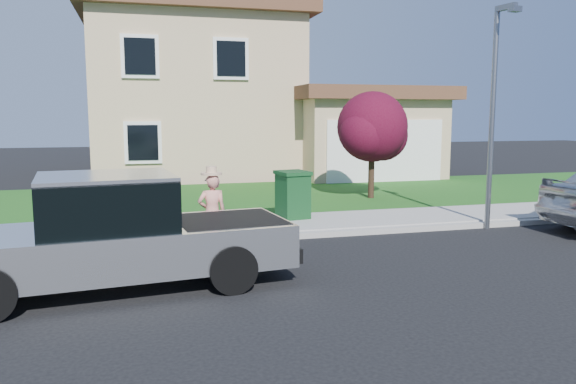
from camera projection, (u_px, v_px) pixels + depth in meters
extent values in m
plane|color=black|center=(301.00, 280.00, 8.84)|extent=(80.00, 80.00, 0.00)
cube|color=gray|center=(308.00, 235.00, 11.86)|extent=(40.00, 0.20, 0.12)
cube|color=gray|center=(294.00, 224.00, 12.91)|extent=(40.00, 2.00, 0.15)
cube|color=#123F12|center=(254.00, 198.00, 17.22)|extent=(40.00, 7.00, 0.10)
cube|color=tan|center=(192.00, 101.00, 24.66)|extent=(8.00, 9.00, 6.40)
cube|color=tan|center=(355.00, 138.00, 23.69)|extent=(5.50, 6.00, 3.20)
cube|color=white|center=(385.00, 151.00, 20.85)|extent=(4.60, 0.12, 2.30)
cube|color=#4C2D1E|center=(190.00, 21.00, 24.19)|extent=(8.80, 9.80, 0.50)
cube|color=#4C2D1E|center=(355.00, 95.00, 23.45)|extent=(6.20, 6.80, 0.50)
cube|color=white|center=(140.00, 56.00, 19.55)|extent=(1.30, 0.10, 1.50)
cube|color=white|center=(231.00, 59.00, 20.37)|extent=(1.30, 0.10, 1.50)
cube|color=black|center=(143.00, 143.00, 19.96)|extent=(1.30, 0.10, 1.50)
cylinder|color=black|center=(1.00, 262.00, 8.51)|extent=(0.74, 0.34, 0.71)
cylinder|color=black|center=(232.00, 269.00, 8.14)|extent=(0.74, 0.34, 0.71)
cylinder|color=black|center=(206.00, 245.00, 9.66)|extent=(0.74, 0.34, 0.71)
cube|color=silver|center=(118.00, 248.00, 8.32)|extent=(5.25, 2.33, 0.64)
cube|color=black|center=(107.00, 204.00, 8.18)|extent=(2.04, 1.86, 0.76)
cube|color=silver|center=(105.00, 177.00, 8.12)|extent=(2.04, 1.86, 0.07)
cube|color=black|center=(229.00, 220.00, 8.89)|extent=(1.76, 1.68, 0.05)
cube|color=black|center=(280.00, 245.00, 9.27)|extent=(0.29, 1.70, 0.22)
cube|color=black|center=(55.00, 203.00, 8.82)|extent=(0.13, 0.21, 0.16)
imported|color=tan|center=(212.00, 213.00, 10.56)|extent=(0.55, 0.38, 1.48)
cylinder|color=#D6AE89|center=(211.00, 173.00, 10.45)|extent=(0.40, 0.40, 0.04)
cylinder|color=#D6AE89|center=(211.00, 170.00, 10.44)|extent=(0.20, 0.20, 0.14)
cylinder|color=black|center=(371.00, 174.00, 16.79)|extent=(0.18, 0.18, 1.45)
sphere|color=#490F21|center=(372.00, 127.00, 16.60)|extent=(2.08, 2.08, 2.08)
sphere|color=#490F21|center=(382.00, 135.00, 17.02)|extent=(1.54, 1.54, 1.54)
sphere|color=#490F21|center=(364.00, 133.00, 16.27)|extent=(1.45, 1.45, 1.45)
cube|color=#103B19|center=(293.00, 196.00, 13.30)|extent=(0.73, 0.81, 1.03)
cube|color=#103B19|center=(293.00, 173.00, 13.22)|extent=(0.80, 0.89, 0.08)
cylinder|color=slate|center=(492.00, 122.00, 12.50)|extent=(0.12, 0.12, 4.86)
cube|color=slate|center=(506.00, 7.00, 11.95)|extent=(0.20, 0.55, 0.12)
cube|color=slate|center=(515.00, 9.00, 11.74)|extent=(0.27, 0.21, 0.12)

